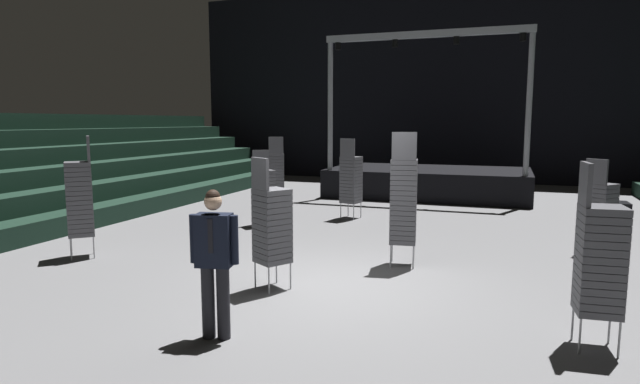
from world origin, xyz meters
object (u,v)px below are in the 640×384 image
(chair_stack_rear_right, at_px, (351,179))
(equipment_road_case, at_px, (607,214))
(chair_stack_front_left, at_px, (272,224))
(chair_stack_rear_centre, at_px, (80,197))
(man_with_tie, at_px, (214,255))
(stage_riser, at_px, (428,180))
(chair_stack_front_right, at_px, (600,206))
(chair_stack_mid_centre, at_px, (264,188))
(chair_stack_aisle_right, at_px, (600,258))
(chair_stack_aisle_left, at_px, (275,173))
(chair_stack_mid_right, at_px, (404,200))

(chair_stack_rear_right, height_order, equipment_road_case, chair_stack_rear_right)
(chair_stack_front_left, bearing_deg, chair_stack_rear_centre, -154.77)
(man_with_tie, xyz_separation_m, chair_stack_rear_right, (-0.67, 7.80, 0.05))
(stage_riser, bearing_deg, chair_stack_rear_right, -105.20)
(chair_stack_front_right, xyz_separation_m, chair_stack_mid_centre, (-7.11, 0.35, 0.00))
(chair_stack_rear_centre, xyz_separation_m, chair_stack_aisle_right, (8.26, -1.23, -0.08))
(man_with_tie, bearing_deg, chair_stack_front_left, -96.94)
(stage_riser, bearing_deg, chair_stack_rear_centre, -115.38)
(chair_stack_front_right, xyz_separation_m, chair_stack_aisle_left, (-7.86, 2.66, 0.13))
(man_with_tie, bearing_deg, equipment_road_case, -132.87)
(chair_stack_front_right, distance_m, chair_stack_rear_right, 5.76)
(chair_stack_front_right, bearing_deg, chair_stack_aisle_right, -58.93)
(chair_stack_front_right, relative_size, chair_stack_mid_centre, 1.00)
(chair_stack_front_left, distance_m, chair_stack_front_right, 6.32)
(chair_stack_front_right, xyz_separation_m, chair_stack_rear_right, (-5.42, 1.95, 0.13))
(chair_stack_mid_centre, distance_m, equipment_road_case, 8.21)
(chair_stack_front_left, bearing_deg, stage_riser, 118.19)
(chair_stack_front_right, bearing_deg, chair_stack_front_left, -101.46)
(chair_stack_front_right, xyz_separation_m, chair_stack_rear_centre, (-8.96, -3.47, 0.21))
(chair_stack_front_left, xyz_separation_m, chair_stack_aisle_right, (4.21, -0.73, 0.04))
(stage_riser, xyz_separation_m, chair_stack_aisle_right, (3.43, -11.43, 0.49))
(chair_stack_mid_centre, bearing_deg, stage_riser, -162.69)
(chair_stack_rear_centre, bearing_deg, chair_stack_front_left, -140.74)
(chair_stack_front_left, distance_m, equipment_road_case, 8.96)
(man_with_tie, relative_size, chair_stack_front_right, 0.96)
(chair_stack_front_right, xyz_separation_m, chair_stack_aisle_right, (-0.70, -4.71, 0.13))
(chair_stack_front_right, bearing_deg, stage_riser, 160.98)
(chair_stack_aisle_left, height_order, equipment_road_case, chair_stack_aisle_left)
(chair_stack_aisle_right, bearing_deg, chair_stack_rear_right, -149.51)
(stage_riser, relative_size, chair_stack_mid_right, 2.78)
(chair_stack_rear_centre, distance_m, chair_stack_aisle_left, 6.23)
(stage_riser, bearing_deg, chair_stack_mid_centre, -115.14)
(stage_riser, relative_size, chair_stack_aisle_right, 3.13)
(man_with_tie, distance_m, chair_stack_aisle_right, 4.21)
(chair_stack_front_right, bearing_deg, chair_stack_rear_centre, -119.34)
(equipment_road_case, bearing_deg, chair_stack_front_left, -128.29)
(chair_stack_mid_right, height_order, equipment_road_case, chair_stack_mid_right)
(chair_stack_mid_centre, xyz_separation_m, chair_stack_aisle_left, (-0.75, 2.30, 0.13))
(chair_stack_mid_right, bearing_deg, chair_stack_aisle_right, -53.37)
(chair_stack_front_left, bearing_deg, chair_stack_mid_centre, 149.36)
(chair_stack_aisle_right, xyz_separation_m, equipment_road_case, (1.33, 7.74, -0.73))
(chair_stack_rear_centre, bearing_deg, chair_stack_aisle_right, -142.09)
(chair_stack_mid_right, relative_size, equipment_road_case, 2.56)
(chair_stack_mid_right, bearing_deg, stage_riser, 86.95)
(man_with_tie, xyz_separation_m, chair_stack_mid_centre, (-2.36, 6.21, -0.08))
(chair_stack_rear_centre, xyz_separation_m, chair_stack_aisle_left, (1.10, 6.13, -0.08))
(stage_riser, relative_size, equipment_road_case, 7.13)
(chair_stack_rear_right, relative_size, equipment_road_case, 2.28)
(man_with_tie, distance_m, chair_stack_rear_right, 7.83)
(stage_riser, xyz_separation_m, chair_stack_front_left, (-0.78, -10.70, 0.45))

